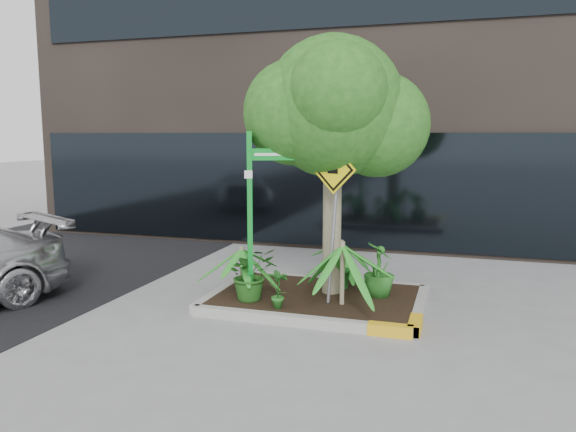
% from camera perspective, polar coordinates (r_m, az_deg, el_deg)
% --- Properties ---
extents(ground, '(80.00, 80.00, 0.00)m').
position_cam_1_polar(ground, '(8.80, 1.15, -9.33)').
color(ground, gray).
rests_on(ground, ground).
extents(planter, '(3.35, 2.36, 0.15)m').
position_cam_1_polar(planter, '(8.97, 3.08, -8.32)').
color(planter, '#9E9E99').
rests_on(planter, ground).
extents(tree, '(2.81, 2.50, 4.22)m').
position_cam_1_polar(tree, '(8.81, 4.64, 10.98)').
color(tree, tan).
rests_on(tree, ground).
extents(palm_front, '(1.07, 1.07, 1.19)m').
position_cam_1_polar(palm_front, '(8.31, 5.57, -3.01)').
color(palm_front, tan).
rests_on(palm_front, ground).
extents(palm_left, '(0.86, 0.86, 0.96)m').
position_cam_1_polar(palm_left, '(8.91, -4.74, -3.39)').
color(palm_left, tan).
rests_on(palm_left, ground).
extents(palm_back, '(0.82, 0.82, 0.91)m').
position_cam_1_polar(palm_back, '(9.62, 5.45, -2.73)').
color(palm_back, tan).
rests_on(palm_back, ground).
extents(shrub_a, '(1.03, 1.03, 0.81)m').
position_cam_1_polar(shrub_a, '(8.63, -3.85, -5.87)').
color(shrub_a, '#1E5117').
rests_on(shrub_a, planter).
extents(shrub_b, '(0.62, 0.62, 0.85)m').
position_cam_1_polar(shrub_b, '(8.91, 9.24, -5.38)').
color(shrub_b, '#256A1F').
rests_on(shrub_b, planter).
extents(shrub_c, '(0.32, 0.32, 0.60)m').
position_cam_1_polar(shrub_c, '(8.22, -0.98, -7.34)').
color(shrub_c, '#23661F').
rests_on(shrub_c, planter).
extents(shrub_d, '(0.56, 0.56, 0.81)m').
position_cam_1_polar(shrub_d, '(9.25, 5.39, -4.93)').
color(shrub_d, '#1B5F1D').
rests_on(shrub_d, planter).
extents(street_sign_post, '(1.00, 0.76, 2.71)m').
position_cam_1_polar(street_sign_post, '(8.40, -3.56, 1.52)').
color(street_sign_post, '#0D9227').
rests_on(street_sign_post, ground).
extents(cattle_sign, '(0.71, 0.33, 2.36)m').
position_cam_1_polar(cattle_sign, '(8.33, 4.65, 1.97)').
color(cattle_sign, slate).
rests_on(cattle_sign, ground).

